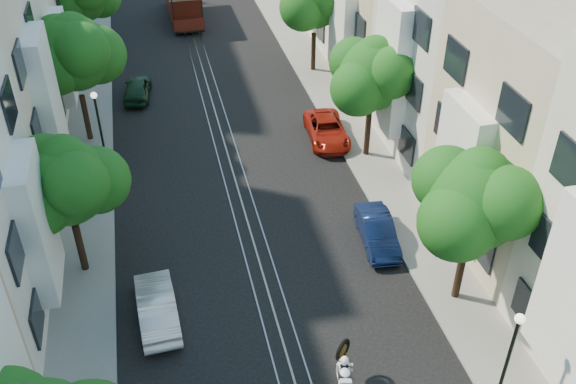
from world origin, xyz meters
TOP-DOWN VIEW (x-y plane):
  - ground at (0.00, 28.00)m, footprint 200.00×200.00m
  - sidewalk_east at (7.25, 28.00)m, footprint 2.50×80.00m
  - sidewalk_west at (-7.25, 28.00)m, footprint 2.50×80.00m
  - rail_left at (-0.55, 28.00)m, footprint 0.06×80.00m
  - rail_slot at (0.00, 28.00)m, footprint 0.06×80.00m
  - rail_right at (0.55, 28.00)m, footprint 0.06×80.00m
  - lane_line at (0.00, 28.00)m, footprint 0.08×80.00m
  - townhouses_east at (11.87, 27.91)m, footprint 7.75×72.00m
  - tree_e_b at (7.26, 8.98)m, footprint 4.93×4.08m
  - tree_e_c at (7.26, 19.98)m, footprint 4.84×3.99m
  - tree_w_b at (-7.14, 13.98)m, footprint 4.72×3.87m
  - tree_w_c at (-7.14, 24.98)m, footprint 5.13×4.28m
  - lamp_east at (6.30, 4.00)m, footprint 0.32×0.32m
  - lamp_west at (-6.30, 22.00)m, footprint 0.32×0.32m
  - sportbike_rider at (1.49, 5.62)m, footprint 0.90×2.09m
  - parked_car_e_mid at (5.30, 12.97)m, footprint 1.68×3.90m
  - parked_car_e_far at (5.60, 22.06)m, footprint 2.36×4.55m
  - parked_car_w_mid at (-4.40, 10.52)m, footprint 1.63×4.11m
  - parked_car_w_far at (-4.40, 29.64)m, footprint 2.00×3.94m

SIDE VIEW (x-z plane):
  - ground at x=0.00m, z-range 0.00..0.00m
  - lane_line at x=0.00m, z-range 0.00..0.01m
  - rail_left at x=-0.55m, z-range 0.00..0.02m
  - rail_slot at x=0.00m, z-range 0.00..0.02m
  - rail_right at x=0.55m, z-range 0.00..0.02m
  - sidewalk_east at x=7.25m, z-range 0.00..0.12m
  - sidewalk_west at x=-7.25m, z-range 0.00..0.12m
  - parked_car_e_far at x=5.60m, z-range 0.00..1.23m
  - parked_car_e_mid at x=5.30m, z-range 0.00..1.25m
  - parked_car_w_far at x=-4.40m, z-range 0.00..1.29m
  - parked_car_w_mid at x=-4.40m, z-range 0.00..1.33m
  - sportbike_rider at x=1.49m, z-range 0.08..1.82m
  - lamp_east at x=6.30m, z-range 0.77..4.93m
  - lamp_west at x=-6.30m, z-range 0.77..4.93m
  - tree_w_b at x=-7.14m, z-range 1.26..7.53m
  - tree_e_c at x=7.26m, z-range 1.34..7.86m
  - tree_e_b at x=7.26m, z-range 1.39..8.07m
  - tree_w_c at x=-7.14m, z-range 1.52..8.62m
  - townhouses_east at x=11.87m, z-range -0.82..11.18m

